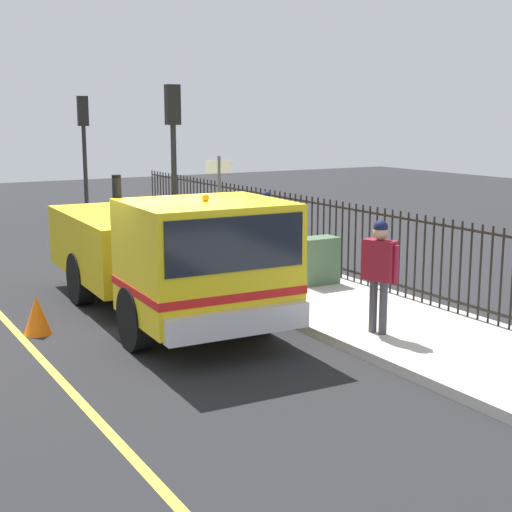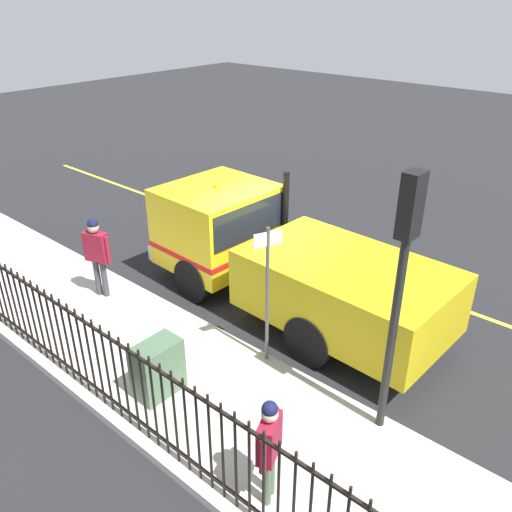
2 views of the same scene
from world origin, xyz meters
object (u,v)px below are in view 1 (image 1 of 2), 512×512
Objects in this scene: street_sign at (219,207)px; traffic_cone at (37,315)px; work_truck at (168,250)px; worker_standing at (380,265)px; pedestrian_distant at (266,218)px; traffic_light_mid at (84,135)px; traffic_light_near at (173,139)px; utility_cabinet at (318,260)px.

traffic_cone is at bearing -165.92° from street_sign.
work_truck is 2.60× the size of street_sign.
pedestrian_distant is (1.55, 5.86, -0.10)m from worker_standing.
traffic_light_near is at bearing 98.17° from traffic_light_mid.
worker_standing reaches higher than pedestrian_distant.
street_sign reaches higher than utility_cabinet.
street_sign is (-0.62, 4.02, 0.49)m from worker_standing.
work_truck is 3.75× the size of worker_standing.
utility_cabinet is at bearing 108.48° from traffic_light_mid.
traffic_light_near is 1.03× the size of traffic_light_mid.
utility_cabinet is at bearing -39.01° from worker_standing.
work_truck is 4.34m from traffic_light_near.
street_sign is at bearing -10.55° from worker_standing.
traffic_light_near is 6.32m from traffic_light_mid.
worker_standing is 0.45× the size of traffic_light_near.
pedestrian_distant is 0.63× the size of street_sign.
pedestrian_distant is 2.90m from street_sign.
utility_cabinet reaches higher than traffic_cone.
worker_standing is 5.45m from traffic_cone.
utility_cabinet is at bearing 121.44° from traffic_light_near.
utility_cabinet is 5.58m from traffic_cone.
street_sign is at bearing 14.08° from traffic_cone.
street_sign is (-0.10, -8.61, -1.16)m from traffic_light_mid.
utility_cabinet is (3.44, 0.52, -0.61)m from work_truck.
traffic_cone is 0.25× the size of street_sign.
pedestrian_distant is 6.62m from traffic_cone.
worker_standing reaches higher than traffic_cone.
traffic_light_mid is at bearing -97.66° from work_truck.
traffic_light_near reaches higher than traffic_light_mid.
traffic_light_mid is at bearing -87.80° from traffic_light_near.
traffic_light_mid is at bearing -95.06° from pedestrian_distant.
traffic_light_mid reaches higher than traffic_cone.
pedestrian_distant is at bearing -34.07° from worker_standing.
utility_cabinet is at bearing 1.89° from traffic_cone.
street_sign is at bearing 156.83° from utility_cabinet.
traffic_cone is (-5.57, -0.18, -0.30)m from utility_cabinet.
traffic_light_mid is (-2.06, 6.78, 1.76)m from pedestrian_distant.
traffic_light_mid is (-0.51, 12.63, 1.66)m from worker_standing.
street_sign is at bearing 97.61° from traffic_light_mid.
traffic_light_mid reaches higher than pedestrian_distant.
worker_standing is 0.69× the size of street_sign.
worker_standing is 6.56m from traffic_light_near.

